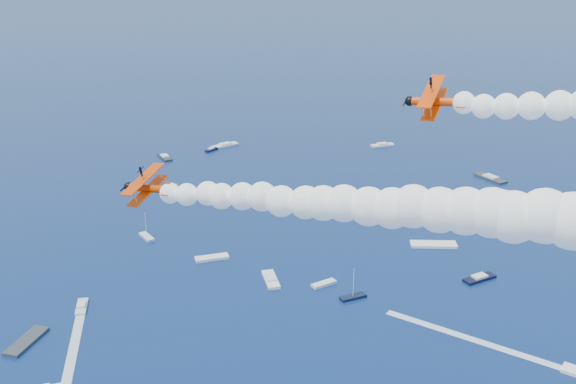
% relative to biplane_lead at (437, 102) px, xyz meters
% --- Properties ---
extents(biplane_lead, '(8.10, 9.61, 7.64)m').
position_rel_biplane_lead_xyz_m(biplane_lead, '(0.00, 0.00, 0.00)').
color(biplane_lead, '#EB3E04').
extents(biplane_trail, '(7.98, 9.28, 6.97)m').
position_rel_biplane_lead_xyz_m(biplane_trail, '(-32.99, -13.15, -11.77)').
color(biplane_trail, '#DA3904').
extents(smoke_trail_trail, '(66.86, 11.44, 11.88)m').
position_rel_biplane_lead_xyz_m(smoke_trail_trail, '(-0.12, -11.95, -9.24)').
color(smoke_trail_trail, white).
extents(spectator_boats, '(225.64, 183.70, 0.70)m').
position_rel_biplane_lead_xyz_m(spectator_boats, '(-18.37, 89.87, -61.45)').
color(spectator_boats, white).
rests_on(spectator_boats, ground).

